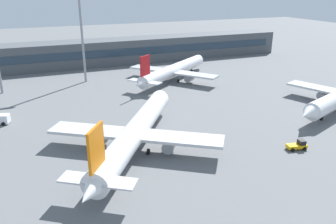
{
  "coord_description": "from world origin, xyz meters",
  "views": [
    {
      "loc": [
        -28.37,
        -23.05,
        28.31
      ],
      "look_at": [
        -2.07,
        40.0,
        3.0
      ],
      "focal_mm": 36.93,
      "sensor_mm": 36.0,
      "label": 1
    }
  ],
  "objects_px": {
    "floodlight_tower_east": "(81,23)",
    "airplane_far": "(175,70)",
    "baggage_tug_yellow": "(298,145)",
    "airplane_near": "(137,130)"
  },
  "relations": [
    {
      "from": "airplane_near",
      "to": "baggage_tug_yellow",
      "type": "height_order",
      "value": "airplane_near"
    },
    {
      "from": "airplane_far",
      "to": "airplane_near",
      "type": "bearing_deg",
      "value": -121.79
    },
    {
      "from": "airplane_near",
      "to": "floodlight_tower_east",
      "type": "relative_size",
      "value": 1.27
    },
    {
      "from": "baggage_tug_yellow",
      "to": "floodlight_tower_east",
      "type": "distance_m",
      "value": 69.93
    },
    {
      "from": "floodlight_tower_east",
      "to": "airplane_near",
      "type": "bearing_deg",
      "value": -89.36
    },
    {
      "from": "airplane_near",
      "to": "floodlight_tower_east",
      "type": "bearing_deg",
      "value": 90.64
    },
    {
      "from": "airplane_far",
      "to": "baggage_tug_yellow",
      "type": "xyz_separation_m",
      "value": [
        1.21,
        -53.35,
        -2.38
      ]
    },
    {
      "from": "airplane_near",
      "to": "floodlight_tower_east",
      "type": "height_order",
      "value": "floodlight_tower_east"
    },
    {
      "from": "floodlight_tower_east",
      "to": "airplane_far",
      "type": "bearing_deg",
      "value": -18.58
    },
    {
      "from": "baggage_tug_yellow",
      "to": "floodlight_tower_east",
      "type": "bearing_deg",
      "value": 113.76
    }
  ]
}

